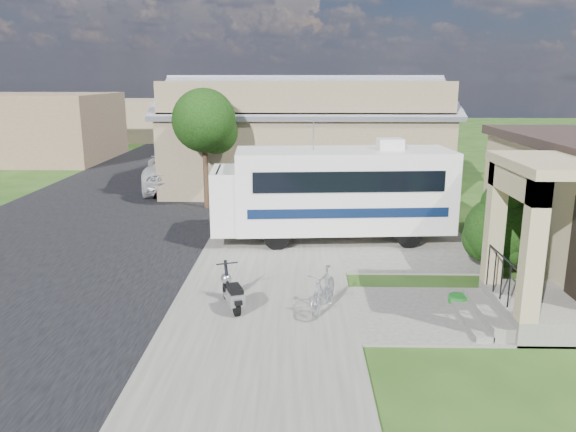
{
  "coord_description": "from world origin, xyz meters",
  "views": [
    {
      "loc": [
        -0.17,
        -12.19,
        4.92
      ],
      "look_at": [
        -0.5,
        2.5,
        1.3
      ],
      "focal_mm": 35.0,
      "sensor_mm": 36.0,
      "label": 1
    }
  ],
  "objects_px": {
    "scooter": "(232,293)",
    "motorhome": "(334,190)",
    "bicycle": "(323,293)",
    "garden_hose": "(458,301)",
    "pickup_truck": "(177,169)",
    "van": "(192,151)",
    "shrub": "(501,227)"
  },
  "relations": [
    {
      "from": "motorhome",
      "to": "van",
      "type": "distance_m",
      "value": 17.04
    },
    {
      "from": "scooter",
      "to": "pickup_truck",
      "type": "distance_m",
      "value": 14.59
    },
    {
      "from": "bicycle",
      "to": "pickup_truck",
      "type": "bearing_deg",
      "value": 133.99
    },
    {
      "from": "scooter",
      "to": "garden_hose",
      "type": "relative_size",
      "value": 3.13
    },
    {
      "from": "motorhome",
      "to": "bicycle",
      "type": "bearing_deg",
      "value": -99.72
    },
    {
      "from": "shrub",
      "to": "van",
      "type": "relative_size",
      "value": 0.42
    },
    {
      "from": "motorhome",
      "to": "bicycle",
      "type": "distance_m",
      "value": 5.75
    },
    {
      "from": "van",
      "to": "garden_hose",
      "type": "relative_size",
      "value": 13.22
    },
    {
      "from": "motorhome",
      "to": "bicycle",
      "type": "relative_size",
      "value": 4.7
    },
    {
      "from": "bicycle",
      "to": "garden_hose",
      "type": "distance_m",
      "value": 3.1
    },
    {
      "from": "scooter",
      "to": "pickup_truck",
      "type": "bearing_deg",
      "value": 86.86
    },
    {
      "from": "garden_hose",
      "to": "motorhome",
      "type": "bearing_deg",
      "value": 116.12
    },
    {
      "from": "pickup_truck",
      "to": "shrub",
      "type": "bearing_deg",
      "value": 122.52
    },
    {
      "from": "pickup_truck",
      "to": "garden_hose",
      "type": "bearing_deg",
      "value": 112.96
    },
    {
      "from": "pickup_truck",
      "to": "van",
      "type": "distance_m",
      "value": 6.98
    },
    {
      "from": "shrub",
      "to": "van",
      "type": "distance_m",
      "value": 21.53
    },
    {
      "from": "scooter",
      "to": "garden_hose",
      "type": "bearing_deg",
      "value": -14.47
    },
    {
      "from": "shrub",
      "to": "bicycle",
      "type": "bearing_deg",
      "value": -149.41
    },
    {
      "from": "shrub",
      "to": "bicycle",
      "type": "xyz_separation_m",
      "value": [
        -4.66,
        -2.75,
        -0.74
      ]
    },
    {
      "from": "bicycle",
      "to": "garden_hose",
      "type": "bearing_deg",
      "value": 30.25
    },
    {
      "from": "bicycle",
      "to": "scooter",
      "type": "bearing_deg",
      "value": -161.45
    },
    {
      "from": "scooter",
      "to": "bicycle",
      "type": "bearing_deg",
      "value": -21.63
    },
    {
      "from": "pickup_truck",
      "to": "garden_hose",
      "type": "relative_size",
      "value": 14.21
    },
    {
      "from": "garden_hose",
      "to": "pickup_truck",
      "type": "bearing_deg",
      "value": 124.13
    },
    {
      "from": "scooter",
      "to": "garden_hose",
      "type": "distance_m",
      "value": 5.02
    },
    {
      "from": "scooter",
      "to": "pickup_truck",
      "type": "xyz_separation_m",
      "value": [
        -4.17,
        13.98,
        0.44
      ]
    },
    {
      "from": "motorhome",
      "to": "garden_hose",
      "type": "distance_m",
      "value": 5.87
    },
    {
      "from": "scooter",
      "to": "motorhome",
      "type": "bearing_deg",
      "value": 46.1
    },
    {
      "from": "bicycle",
      "to": "pickup_truck",
      "type": "distance_m",
      "value": 15.32
    },
    {
      "from": "motorhome",
      "to": "bicycle",
      "type": "xyz_separation_m",
      "value": [
        -0.54,
        -5.62,
        -1.12
      ]
    },
    {
      "from": "motorhome",
      "to": "van",
      "type": "xyz_separation_m",
      "value": [
        -7.33,
        15.37,
        -0.76
      ]
    },
    {
      "from": "shrub",
      "to": "pickup_truck",
      "type": "xyz_separation_m",
      "value": [
        -10.78,
        11.29,
        -0.36
      ]
    }
  ]
}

